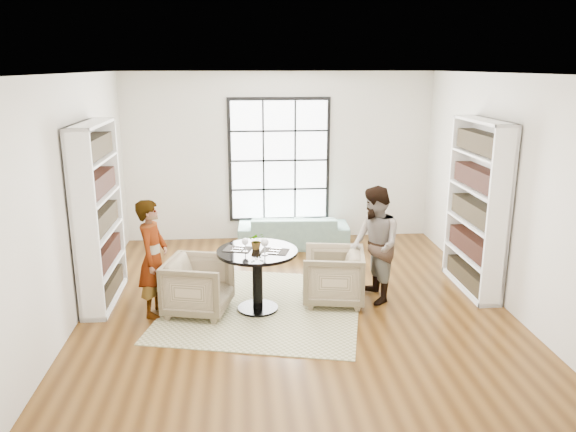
{
  "coord_description": "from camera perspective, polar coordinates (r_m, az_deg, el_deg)",
  "views": [
    {
      "loc": [
        -0.68,
        -6.97,
        3.09
      ],
      "look_at": [
        -0.06,
        0.4,
        1.1
      ],
      "focal_mm": 35.0,
      "sensor_mm": 36.0,
      "label": 1
    }
  ],
  "objects": [
    {
      "name": "placemat_right",
      "position": [
        7.09,
        -1.39,
        -3.6
      ],
      "size": [
        0.4,
        0.35,
        0.01
      ],
      "primitive_type": "cube",
      "rotation": [
        0.0,
        0.0,
        -0.29
      ],
      "color": "#272421",
      "rests_on": "pedestal_table"
    },
    {
      "name": "room_shell",
      "position": [
        7.77,
        0.33,
        1.39
      ],
      "size": [
        6.0,
        6.01,
        6.0
      ],
      "color": "silver",
      "rests_on": "ground"
    },
    {
      "name": "armchair_right",
      "position": [
        7.57,
        4.6,
        -6.1
      ],
      "size": [
        0.92,
        0.9,
        0.73
      ],
      "primitive_type": "imported",
      "rotation": [
        0.0,
        0.0,
        -1.74
      ],
      "color": "#BEBA88",
      "rests_on": "ground"
    },
    {
      "name": "person_right",
      "position": [
        7.54,
        8.8,
        -2.95
      ],
      "size": [
        0.69,
        0.84,
        1.57
      ],
      "primitive_type": "imported",
      "rotation": [
        0.0,
        0.0,
        -1.43
      ],
      "color": "gray",
      "rests_on": "ground"
    },
    {
      "name": "rug",
      "position": [
        7.52,
        -2.57,
        -9.18
      ],
      "size": [
        3.02,
        3.02,
        0.01
      ],
      "primitive_type": "cube",
      "rotation": [
        0.0,
        0.0,
        -0.23
      ],
      "color": "#B6B289",
      "rests_on": "ground"
    },
    {
      "name": "placemat_left",
      "position": [
        7.2,
        -5.11,
        -3.36
      ],
      "size": [
        0.4,
        0.35,
        0.01
      ],
      "primitive_type": "cube",
      "rotation": [
        0.0,
        0.0,
        -0.29
      ],
      "color": "#272421",
      "rests_on": "pedestal_table"
    },
    {
      "name": "cutlery_right",
      "position": [
        7.09,
        -1.39,
        -3.54
      ],
      "size": [
        0.2,
        0.25,
        0.01
      ],
      "primitive_type": null,
      "rotation": [
        0.0,
        0.0,
        -0.29
      ],
      "color": "silver",
      "rests_on": "placemat_right"
    },
    {
      "name": "sofa",
      "position": [
        9.87,
        0.55,
        -1.49
      ],
      "size": [
        1.95,
        0.85,
        0.56
      ],
      "primitive_type": "imported",
      "rotation": [
        0.0,
        0.0,
        3.09
      ],
      "color": "gray",
      "rests_on": "ground"
    },
    {
      "name": "armchair_left",
      "position": [
        7.33,
        -9.08,
        -7.01
      ],
      "size": [
        0.96,
        0.94,
        0.72
      ],
      "primitive_type": "imported",
      "rotation": [
        0.0,
        0.0,
        1.33
      ],
      "color": "tan",
      "rests_on": "ground"
    },
    {
      "name": "person_left",
      "position": [
        7.26,
        -13.55,
        -4.19
      ],
      "size": [
        0.45,
        0.6,
        1.51
      ],
      "primitive_type": "imported",
      "rotation": [
        0.0,
        0.0,
        1.4
      ],
      "color": "gray",
      "rests_on": "ground"
    },
    {
      "name": "ground",
      "position": [
        7.66,
        0.68,
        -8.76
      ],
      "size": [
        6.0,
        6.0,
        0.0
      ],
      "primitive_type": "plane",
      "color": "brown"
    },
    {
      "name": "pedestal_table",
      "position": [
        7.23,
        -3.13,
        -5.2
      ],
      "size": [
        1.03,
        1.03,
        0.82
      ],
      "rotation": [
        0.0,
        0.0,
        -0.29
      ],
      "color": "black",
      "rests_on": "ground"
    },
    {
      "name": "flower_centerpiece",
      "position": [
        7.17,
        -3.21,
        -2.52
      ],
      "size": [
        0.2,
        0.17,
        0.22
      ],
      "primitive_type": "imported",
      "rotation": [
        0.0,
        0.0,
        0.01
      ],
      "color": "gray",
      "rests_on": "pedestal_table"
    },
    {
      "name": "cutlery_left",
      "position": [
        7.2,
        -5.11,
        -3.31
      ],
      "size": [
        0.2,
        0.25,
        0.01
      ],
      "primitive_type": null,
      "rotation": [
        0.0,
        0.0,
        -0.29
      ],
      "color": "silver",
      "rests_on": "placemat_left"
    },
    {
      "name": "wine_glass_left",
      "position": [
        7.06,
        -4.38,
        -2.64
      ],
      "size": [
        0.08,
        0.08,
        0.18
      ],
      "color": "silver",
      "rests_on": "pedestal_table"
    },
    {
      "name": "wine_glass_right",
      "position": [
        6.93,
        -2.38,
        -2.74
      ],
      "size": [
        0.1,
        0.1,
        0.21
      ],
      "color": "silver",
      "rests_on": "pedestal_table"
    }
  ]
}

